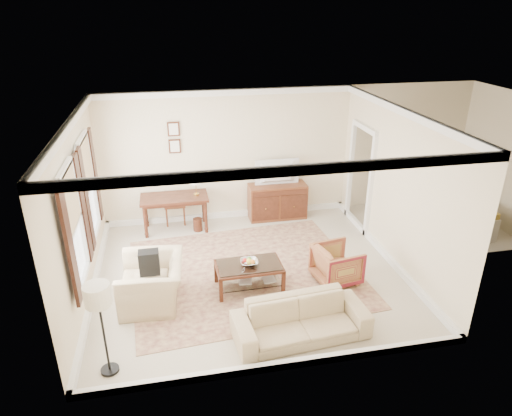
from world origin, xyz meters
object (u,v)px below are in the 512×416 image
object	(u,v)px
tv	(278,165)
coffee_table	(249,270)
sofa	(301,315)
striped_armchair	(337,263)
sideboard	(277,201)
writing_desk	(174,201)
club_armchair	(151,276)

from	to	relation	value
tv	coffee_table	bearing A→B (deg)	66.67
sofa	tv	bearing A→B (deg)	76.09
tv	striped_armchair	world-z (taller)	tv
tv	striped_armchair	bearing A→B (deg)	98.05
sofa	sideboard	bearing A→B (deg)	76.13
writing_desk	sideboard	world-z (taller)	sideboard
coffee_table	sofa	distance (m)	1.47
coffee_table	club_armchair	world-z (taller)	club_armchair
writing_desk	sideboard	bearing A→B (deg)	4.33
sideboard	club_armchair	size ratio (longest dim) A/B	1.13
striped_armchair	sofa	world-z (taller)	sofa
tv	club_armchair	size ratio (longest dim) A/B	0.82
sideboard	tv	bearing A→B (deg)	-90.00
sideboard	club_armchair	world-z (taller)	club_armchair
writing_desk	club_armchair	size ratio (longest dim) A/B	1.23
tv	club_armchair	world-z (taller)	tv
club_armchair	striped_armchair	bearing A→B (deg)	94.20
writing_desk	coffee_table	size ratio (longest dim) A/B	1.25
coffee_table	sofa	size ratio (longest dim) A/B	0.58
sideboard	sofa	size ratio (longest dim) A/B	0.66
striped_armchair	club_armchair	world-z (taller)	club_armchair
sofa	coffee_table	bearing A→B (deg)	105.55
writing_desk	sideboard	distance (m)	2.32
club_armchair	sofa	size ratio (longest dim) A/B	0.58
sideboard	coffee_table	distance (m)	2.95
sideboard	tv	world-z (taller)	tv
writing_desk	striped_armchair	xyz separation A→B (m)	(2.69, -2.62, -0.29)
striped_armchair	sofa	distance (m)	1.66
writing_desk	tv	world-z (taller)	tv
tv	writing_desk	bearing A→B (deg)	3.84
writing_desk	striped_armchair	size ratio (longest dim) A/B	1.91
writing_desk	coffee_table	bearing A→B (deg)	-65.72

